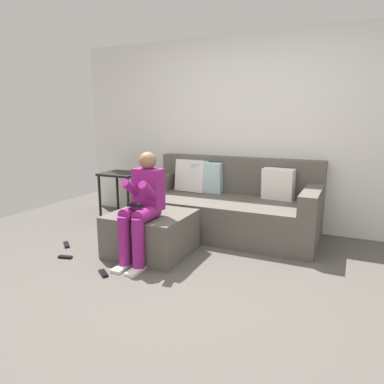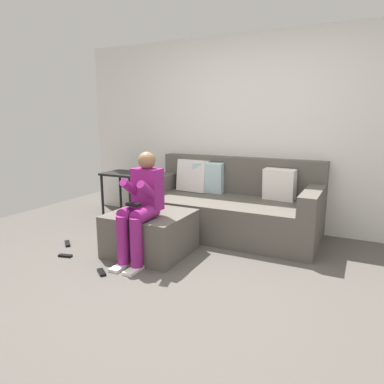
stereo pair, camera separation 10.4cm
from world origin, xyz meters
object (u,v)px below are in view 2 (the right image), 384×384
Objects in this scene: person_seated at (141,205)px; side_table at (124,180)px; couch_sectional at (229,207)px; remote_near_ottoman at (101,272)px; remote_under_side_table at (67,243)px; remote_by_storage_bin at (65,256)px; ottoman at (150,233)px.

side_table is at bearing 132.58° from person_seated.
couch_sectional is 3.33× the size of side_table.
remote_near_ottoman is 0.95m from remote_under_side_table.
couch_sectional is at bearing 36.39° from remote_by_storage_bin.
ottoman reaches higher than remote_near_ottoman.
couch_sectional reaches higher than remote_under_side_table.
side_table is at bearing 136.23° from remote_under_side_table.
ottoman is 0.73× the size of person_seated.
ottoman is (-0.50, -0.99, -0.11)m from couch_sectional.
remote_by_storage_bin is (-0.76, -0.27, -0.56)m from person_seated.
person_seated is at bearing 104.93° from remote_near_ottoman.
side_table is 1.36m from remote_under_side_table.
remote_by_storage_bin is at bearing -75.77° from side_table.
ottoman is at bearing -116.81° from couch_sectional.
couch_sectional is at bearing 63.19° from ottoman.
person_seated reaches higher than remote_near_ottoman.
ottoman is at bearing 52.73° from remote_under_side_table.
ottoman reaches higher than remote_under_side_table.
side_table reaches higher than remote_under_side_table.
couch_sectional is 1.77m from remote_near_ottoman.
couch_sectional is 15.09× the size of remote_by_storage_bin.
remote_under_side_table is (-0.85, 0.42, 0.00)m from remote_near_ottoman.
person_seated is (0.04, -0.22, 0.36)m from ottoman.
remote_near_ottoman and remote_under_side_table have the same top height.
remote_near_ottoman and remote_by_storage_bin have the same top height.
couch_sectional is at bearing 105.21° from remote_near_ottoman.
couch_sectional is 1.94m from remote_by_storage_bin.
remote_by_storage_bin is (-1.22, -1.48, -0.31)m from couch_sectional.
remote_by_storage_bin and remote_under_side_table have the same top height.
remote_near_ottoman is (-0.12, -0.63, -0.21)m from ottoman.
side_table is 1.65m from remote_by_storage_bin.
person_seated is 1.69m from side_table.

